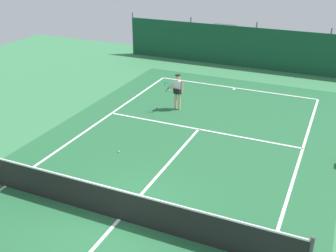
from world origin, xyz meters
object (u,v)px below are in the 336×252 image
object	(u,v)px
tennis_net	(118,204)
tennis_ball_near_player	(119,152)
tennis_player	(177,89)
parked_car	(221,39)

from	to	relation	value
tennis_net	tennis_ball_near_player	bearing A→B (deg)	120.43
tennis_player	tennis_ball_near_player	world-z (taller)	tennis_player
tennis_ball_near_player	parked_car	xyz separation A→B (m)	(-0.99, 15.51, 0.81)
tennis_net	parked_car	distance (m)	19.12
tennis_player	tennis_ball_near_player	distance (m)	4.76
tennis_net	tennis_player	bearing A→B (deg)	101.52
tennis_player	parked_car	distance (m)	10.94
tennis_net	parked_car	world-z (taller)	parked_car
tennis_ball_near_player	parked_car	bearing A→B (deg)	93.66
parked_car	tennis_player	bearing A→B (deg)	95.80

